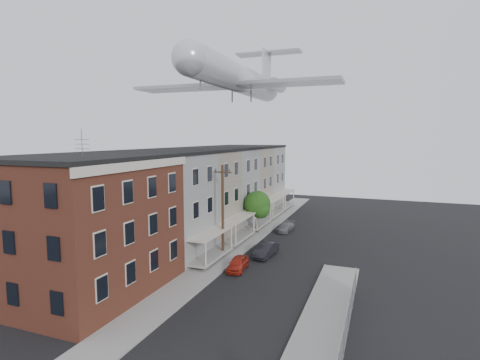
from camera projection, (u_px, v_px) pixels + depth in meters
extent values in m
cube|color=gray|center=(245.00, 241.00, 41.86)|extent=(3.00, 62.00, 0.12)
cube|color=gray|center=(318.00, 341.00, 21.26)|extent=(3.00, 26.00, 0.12)
cube|color=gray|center=(257.00, 242.00, 41.35)|extent=(0.15, 62.00, 0.14)
cube|color=gray|center=(293.00, 336.00, 21.77)|extent=(0.15, 26.00, 0.14)
cube|color=#391812|center=(85.00, 226.00, 27.82)|extent=(10.00, 12.00, 10.00)
cube|color=black|center=(82.00, 157.00, 27.23)|extent=(10.30, 12.30, 0.30)
cube|color=beige|center=(140.00, 165.00, 25.49)|extent=(0.16, 12.20, 0.60)
cylinder|color=#515156|center=(82.00, 144.00, 24.56)|extent=(0.04, 0.04, 2.00)
cube|color=slate|center=(157.00, 205.00, 36.64)|extent=(10.00, 7.00, 10.00)
cube|color=black|center=(155.00, 152.00, 36.05)|extent=(10.25, 7.00, 0.30)
cube|color=gray|center=(212.00, 256.00, 35.06)|extent=(1.80, 6.40, 0.25)
cube|color=beige|center=(212.00, 233.00, 34.81)|extent=(1.90, 6.50, 0.15)
cube|color=#72685A|center=(191.00, 195.00, 43.14)|extent=(10.00, 7.00, 10.00)
cube|color=black|center=(190.00, 150.00, 42.55)|extent=(10.25, 7.00, 0.30)
cube|color=gray|center=(239.00, 237.00, 41.56)|extent=(1.80, 6.40, 0.25)
cube|color=beige|center=(239.00, 218.00, 41.31)|extent=(1.90, 6.50, 0.15)
cube|color=slate|center=(216.00, 187.00, 49.64)|extent=(10.00, 7.00, 10.00)
cube|color=black|center=(216.00, 148.00, 49.05)|extent=(10.25, 7.00, 0.30)
cube|color=gray|center=(258.00, 224.00, 48.05)|extent=(1.80, 6.40, 0.25)
cube|color=beige|center=(258.00, 207.00, 47.80)|extent=(1.90, 6.50, 0.15)
cube|color=#72685A|center=(235.00, 181.00, 56.13)|extent=(10.00, 7.00, 10.00)
cube|color=black|center=(235.00, 147.00, 55.55)|extent=(10.25, 7.00, 0.30)
cube|color=gray|center=(273.00, 213.00, 54.55)|extent=(1.80, 6.40, 0.25)
cube|color=beige|center=(273.00, 199.00, 54.30)|extent=(1.90, 6.50, 0.15)
cube|color=slate|center=(251.00, 177.00, 62.63)|extent=(10.00, 7.00, 10.00)
cube|color=black|center=(251.00, 146.00, 62.05)|extent=(10.25, 7.00, 0.30)
cube|color=gray|center=(285.00, 205.00, 61.05)|extent=(1.80, 6.40, 0.25)
cube|color=beige|center=(285.00, 192.00, 60.80)|extent=(1.90, 6.50, 0.15)
cylinder|color=gray|center=(344.00, 340.00, 19.70)|extent=(0.06, 0.06, 1.90)
cylinder|color=gray|center=(349.00, 315.00, 22.48)|extent=(0.06, 0.06, 1.90)
cylinder|color=gray|center=(353.00, 296.00, 25.27)|extent=(0.06, 0.06, 1.90)
cylinder|color=gray|center=(356.00, 280.00, 28.05)|extent=(0.06, 0.06, 1.90)
cube|color=gray|center=(345.00, 324.00, 19.60)|extent=(0.04, 18.00, 0.04)
cube|color=gray|center=(344.00, 340.00, 19.70)|extent=(0.02, 18.00, 1.80)
cylinder|color=black|center=(223.00, 212.00, 35.82)|extent=(0.26, 0.26, 9.00)
cube|color=black|center=(223.00, 172.00, 35.39)|extent=(1.80, 0.12, 0.12)
cylinder|color=black|center=(216.00, 170.00, 35.62)|extent=(0.08, 0.08, 0.25)
cylinder|color=black|center=(229.00, 170.00, 35.12)|extent=(0.08, 0.08, 0.25)
cylinder|color=black|center=(257.00, 223.00, 45.41)|extent=(0.24, 0.24, 2.40)
sphere|color=#154312|center=(257.00, 204.00, 45.14)|extent=(3.20, 3.20, 3.20)
sphere|color=#154312|center=(260.00, 209.00, 44.75)|extent=(2.24, 2.24, 2.24)
imported|color=#A82415|center=(238.00, 264.00, 32.78)|extent=(1.71, 3.57, 1.18)
imported|color=black|center=(266.00, 250.00, 36.53)|extent=(1.74, 4.10, 1.32)
imported|color=slate|center=(285.00, 227.00, 46.26)|extent=(1.83, 3.81, 1.07)
cylinder|color=#BCBCC0|center=(239.00, 79.00, 38.32)|extent=(3.02, 21.19, 2.82)
sphere|color=#BCBCC0|center=(190.00, 58.00, 28.46)|extent=(2.82, 2.82, 2.82)
cone|color=#BCBCC0|center=(267.00, 91.00, 48.18)|extent=(2.85, 2.67, 2.82)
cube|color=#939399|center=(234.00, 86.00, 37.19)|extent=(21.20, 3.90, 0.31)
cylinder|color=#939399|center=(244.00, 87.00, 46.01)|extent=(1.44, 3.54, 1.41)
cylinder|color=#939399|center=(277.00, 85.00, 44.55)|extent=(1.44, 3.54, 1.41)
cube|color=#BCBCC0|center=(267.00, 70.00, 47.49)|extent=(0.25, 3.35, 4.94)
cube|color=#939399|center=(269.00, 53.00, 48.05)|extent=(8.40, 2.37, 0.22)
cylinder|color=#515156|center=(200.00, 83.00, 30.29)|extent=(0.14, 0.14, 1.06)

